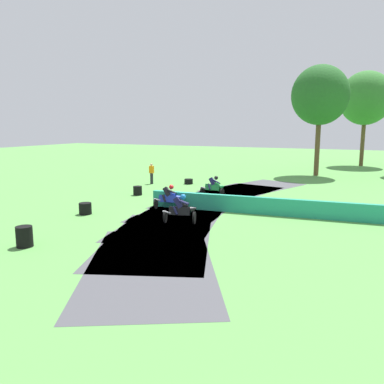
% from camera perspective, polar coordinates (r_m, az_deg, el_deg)
% --- Properties ---
extents(ground_plane, '(120.00, 120.00, 0.00)m').
position_cam_1_polar(ground_plane, '(21.88, -0.37, -2.41)').
color(ground_plane, '#569947').
extents(track_asphalt, '(8.72, 26.45, 0.01)m').
position_cam_1_polar(track_asphalt, '(21.58, 1.82, -2.58)').
color(track_asphalt, '#47474C').
rests_on(track_asphalt, ground).
extents(safety_barrier, '(15.07, 1.43, 0.90)m').
position_cam_1_polar(safety_barrier, '(20.53, 13.82, -2.22)').
color(safety_barrier, '#239375').
rests_on(safety_barrier, ground).
extents(motorcycle_lead_green, '(1.69, 0.89, 1.42)m').
position_cam_1_polar(motorcycle_lead_green, '(25.58, 3.21, 0.78)').
color(motorcycle_lead_green, black).
rests_on(motorcycle_lead_green, ground).
extents(motorcycle_chase_blue, '(1.67, 1.00, 1.43)m').
position_cam_1_polar(motorcycle_chase_blue, '(21.61, -3.29, -0.83)').
color(motorcycle_chase_blue, black).
rests_on(motorcycle_chase_blue, ground).
extents(motorcycle_trailing_black, '(1.68, 1.07, 1.43)m').
position_cam_1_polar(motorcycle_trailing_black, '(18.54, -1.55, -2.56)').
color(motorcycle_trailing_black, black).
rests_on(motorcycle_trailing_black, ground).
extents(tire_stack_near, '(0.67, 0.67, 0.40)m').
position_cam_1_polar(tire_stack_near, '(30.92, -0.50, 1.54)').
color(tire_stack_near, black).
rests_on(tire_stack_near, ground).
extents(tire_stack_mid_a, '(0.58, 0.58, 0.60)m').
position_cam_1_polar(tire_stack_mid_a, '(26.25, -7.91, 0.20)').
color(tire_stack_mid_a, black).
rests_on(tire_stack_mid_a, ground).
extents(tire_stack_mid_b, '(0.65, 0.65, 0.60)m').
position_cam_1_polar(tire_stack_mid_b, '(21.18, -15.26, -2.34)').
color(tire_stack_mid_b, black).
rests_on(tire_stack_mid_b, ground).
extents(tire_stack_far, '(0.62, 0.62, 0.80)m').
position_cam_1_polar(tire_stack_far, '(16.34, -23.19, -5.97)').
color(tire_stack_far, black).
rests_on(tire_stack_far, ground).
extents(track_marshal, '(0.34, 0.24, 1.63)m').
position_cam_1_polar(track_marshal, '(31.06, -5.90, 2.68)').
color(track_marshal, '#232328').
rests_on(track_marshal, ground).
extents(tree_far_left, '(5.05, 5.05, 9.88)m').
position_cam_1_polar(tree_far_left, '(37.77, 18.13, 13.20)').
color(tree_far_left, brown).
rests_on(tree_far_left, ground).
extents(tree_far_right, '(5.63, 5.63, 10.49)m').
position_cam_1_polar(tree_far_right, '(48.63, 23.94, 12.34)').
color(tree_far_right, brown).
rests_on(tree_far_right, ground).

